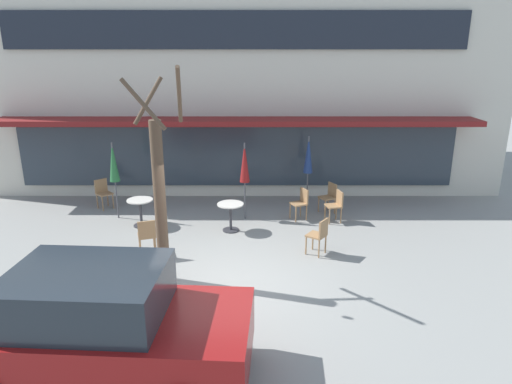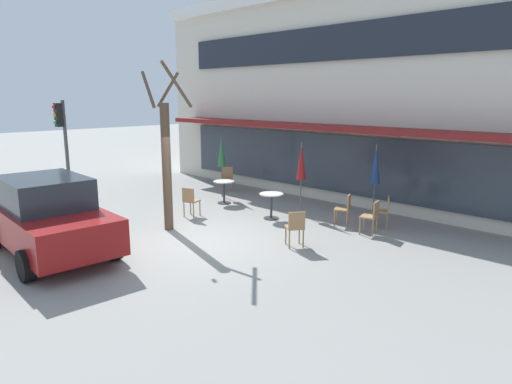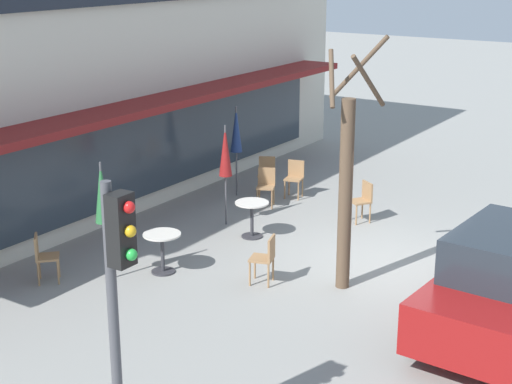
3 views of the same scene
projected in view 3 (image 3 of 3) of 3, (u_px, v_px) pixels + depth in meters
The scene contains 15 objects.
ground_plane at pixel (385, 266), 14.80m from camera, with size 80.00×80.00×0.00m, color gray.
building_facade at pixel (12, 42), 18.94m from camera, with size 17.34×9.10×7.21m.
cafe_table_near_wall at pixel (162, 246), 14.35m from camera, with size 0.70×0.70×0.76m.
cafe_table_streetside at pixel (252, 213), 16.15m from camera, with size 0.70×0.70×0.76m.
patio_umbrella_green_folded at pixel (102, 194), 13.70m from camera, with size 0.28×0.28×2.20m.
patio_umbrella_cream_folded at pixel (236, 130), 18.61m from camera, with size 0.28×0.28×2.20m.
patio_umbrella_corner_open at pixel (225, 152), 16.59m from camera, with size 0.28×0.28×2.20m.
cafe_chair_0 at pixel (43, 254), 13.93m from camera, with size 0.57×0.57×0.89m.
cafe_chair_1 at pixel (266, 184), 18.17m from camera, with size 0.53×0.53×0.89m.
cafe_chair_2 at pixel (267, 172), 19.17m from camera, with size 0.54×0.54×0.89m.
cafe_chair_3 at pixel (363, 198), 17.10m from camera, with size 0.56×0.56×0.89m.
cafe_chair_4 at pixel (295, 176), 18.83m from camera, with size 0.48×0.48×0.89m.
cafe_chair_5 at pixel (266, 256), 13.86m from camera, with size 0.50×0.50×0.89m.
street_tree at pixel (346, 183), 13.33m from camera, with size 1.12×1.11×4.38m.
traffic_light_pole at pixel (118, 281), 8.38m from camera, with size 0.26×0.44×3.40m.
Camera 3 is at (-12.85, -5.45, 5.67)m, focal length 55.00 mm.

